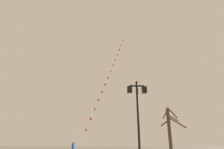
# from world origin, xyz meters

# --- Properties ---
(twin_lantern_lamp_post) EXTENTS (1.20, 0.28, 5.19)m
(twin_lantern_lamp_post) POSITION_xyz_m (2.79, 9.94, 3.57)
(twin_lantern_lamp_post) COLOR black
(twin_lantern_lamp_post) RESTS_ON ground_plane
(kite_train) EXTENTS (7.12, 11.30, 20.99)m
(kite_train) POSITION_xyz_m (1.63, 27.17, 11.03)
(kite_train) COLOR brown
(kite_train) RESTS_ON ground_plane
(kite_flyer) EXTENTS (0.44, 0.61, 1.71)m
(kite_flyer) POSITION_xyz_m (-2.13, 20.30, 0.90)
(kite_flyer) COLOR #1E1E2D
(kite_flyer) RESTS_ON ground_plane
(bare_tree) EXTENTS (1.78, 1.47, 4.23)m
(bare_tree) POSITION_xyz_m (5.95, 13.59, 2.25)
(bare_tree) COLOR #4C3826
(bare_tree) RESTS_ON ground_plane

